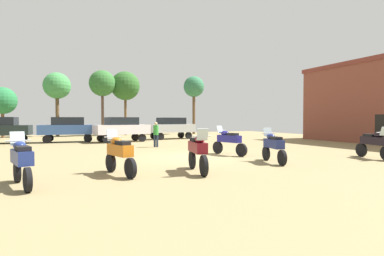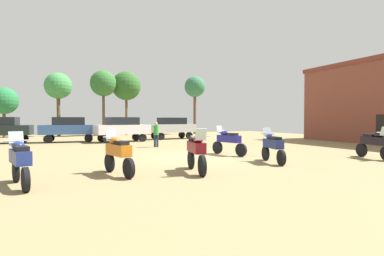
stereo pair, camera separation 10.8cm
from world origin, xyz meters
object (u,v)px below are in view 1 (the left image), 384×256
Objects in this scene: motorcycle_5 at (229,141)px; car_1 at (68,128)px; car_2 at (122,128)px; tree_1 at (194,88)px; motorcycle_7 at (374,143)px; tree_6 at (2,101)px; motorcycle_3 at (273,146)px; motorcycle_4 at (119,153)px; tree_4 at (57,86)px; person_1 at (156,133)px; tree_7 at (102,84)px; motorcycle_6 at (22,160)px; car_4 at (171,127)px; motorcycle_1 at (198,151)px; tree_3 at (125,86)px.

motorcycle_5 is 14.52m from car_1.
tree_1 is (11.14, 10.10, 4.76)m from car_2.
motorcycle_7 is 0.42× the size of tree_6.
motorcycle_4 is (-6.33, -0.08, 0.01)m from motorcycle_3.
motorcycle_5 is at bearing -70.01° from tree_4.
motorcycle_3 is at bearing -61.60° from tree_6.
car_1 is 8.62m from person_1.
car_1 reaches higher than motorcycle_7.
tree_4 is (-8.01, 22.01, 4.67)m from motorcycle_5.
tree_7 is at bearing -55.70° from motorcycle_7.
motorcycle_5 is 23.88m from tree_4.
motorcycle_6 is at bearing -160.13° from motorcycle_3.
motorcycle_5 is at bearing 136.91° from person_1.
car_4 reaches higher than motorcycle_4.
tree_3 is at bearing -85.55° from motorcycle_1.
motorcycle_4 is 14.54m from car_2.
motorcycle_7 is 0.48× the size of car_1.
tree_3 is (1.34, 16.13, 4.82)m from person_1.
tree_6 is at bearing -178.23° from tree_3.
tree_1 is at bearing 41.43° from motorcycle_6.
tree_7 is (5.32, 24.97, 5.12)m from motorcycle_6.
car_1 is at bearing 80.08° from motorcycle_4.
motorcycle_3 is 0.28× the size of tree_3.
tree_4 is (-0.85, 9.38, 4.23)m from car_1.
tree_4 is at bearing 39.72° from car_4.
tree_4 is at bearing -42.81° from person_1.
tree_7 is at bearing 63.08° from motorcycle_6.
tree_7 is at bearing -79.58° from motorcycle_1.
car_1 is at bearing 60.26° from car_2.
tree_1 is (9.97, 15.55, 4.98)m from person_1.
tree_6 is (-12.94, 21.45, 2.95)m from motorcycle_5.
motorcycle_7 reaches higher than motorcycle_3.
motorcycle_1 is at bearing -149.04° from motorcycle_5.
tree_3 is 7.31m from tree_4.
motorcycle_5 is at bearing -21.30° from motorcycle_7.
car_4 is at bearing 50.20° from motorcycle_4.
tree_3 is at bearing -61.59° from motorcycle_7.
motorcycle_5 is 6.65m from motorcycle_7.
motorcycle_5 is at bearing -58.90° from tree_6.
motorcycle_7 is at bearing -15.86° from motorcycle_6.
car_1 is 10.84m from tree_6.
tree_4 is at bearing 170.76° from tree_7.
motorcycle_1 is 14.90m from car_2.
tree_3 reaches higher than tree_7.
motorcycle_3 is 25.38m from tree_3.
person_1 is (5.11, -6.94, -0.22)m from car_1.
motorcycle_3 is 1.01× the size of motorcycle_4.
tree_6 reaches higher than motorcycle_6.
tree_7 reaches higher than tree_6.
motorcycle_4 is at bearing -171.50° from car_1.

